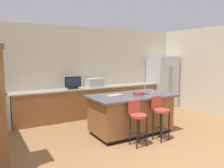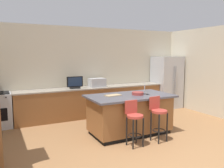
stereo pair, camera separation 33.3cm
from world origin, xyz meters
TOP-DOWN VIEW (x-y plane):
  - ground_plane at (0.00, 0.00)m, footprint 16.36×16.36m
  - wall_back at (0.00, 4.09)m, footprint 6.98×0.12m
  - wall_right at (3.29, 2.05)m, footprint 0.12×4.49m
  - counter_back at (-0.07, 3.71)m, footprint 4.66×0.62m
  - kitchen_island at (0.10, 1.81)m, footprint 2.02×1.13m
  - refrigerator at (2.73, 3.62)m, footprint 0.91×0.81m
  - microwave at (0.05, 3.71)m, footprint 0.48×0.36m
  - tv_monitor at (-0.67, 3.66)m, footprint 0.48×0.16m
  - sink_faucet_back at (-0.18, 3.81)m, footprint 0.02×0.02m
  - sink_faucet_island at (0.52, 1.81)m, footprint 0.02×0.02m
  - bar_stool_left at (-0.22, 1.12)m, footprint 0.34×0.34m
  - bar_stool_right at (0.40, 1.12)m, footprint 0.34×0.35m
  - fruit_bowl at (0.28, 1.76)m, footprint 0.28×0.28m
  - cell_phone at (0.52, 1.73)m, footprint 0.08×0.15m
  - cutting_board at (-0.30, 1.93)m, footprint 0.40×0.26m

SIDE VIEW (x-z plane):
  - ground_plane at x=0.00m, z-range 0.00..0.00m
  - counter_back at x=-0.07m, z-range 0.00..0.90m
  - kitchen_island at x=0.10m, z-range 0.01..0.95m
  - bar_stool_left at x=-0.22m, z-range 0.09..1.04m
  - bar_stool_right at x=0.40m, z-range 0.10..1.07m
  - refrigerator at x=2.73m, z-range 0.00..1.82m
  - cell_phone at x=0.52m, z-range 0.94..0.95m
  - cutting_board at x=-0.30m, z-range 0.94..0.96m
  - fruit_bowl at x=0.28m, z-range 0.94..1.01m
  - sink_faucet_back at x=-0.18m, z-range 0.90..1.14m
  - microwave at x=0.05m, z-range 0.90..1.17m
  - sink_faucet_island at x=0.52m, z-range 0.94..1.16m
  - tv_monitor at x=-0.67m, z-range 0.89..1.24m
  - wall_back at x=0.00m, z-range 0.00..2.74m
  - wall_right at x=3.29m, z-range 0.00..2.74m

